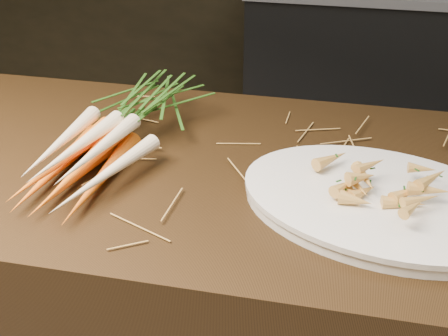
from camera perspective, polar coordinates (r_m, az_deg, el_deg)
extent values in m
cube|color=black|center=(3.06, 20.05, 8.95)|extent=(1.80, 0.60, 0.80)
cone|color=#ED5A00|center=(1.12, -16.60, -0.03)|extent=(0.07, 0.31, 0.04)
cone|color=#ED5A00|center=(1.10, -14.54, -0.50)|extent=(0.09, 0.30, 0.04)
cone|color=#ED5A00|center=(1.07, -12.38, -1.00)|extent=(0.06, 0.30, 0.04)
cone|color=#ED5A00|center=(1.09, -16.10, 0.84)|extent=(0.10, 0.30, 0.04)
cone|color=#ED5A00|center=(1.06, -14.01, 0.38)|extent=(0.07, 0.31, 0.04)
cone|color=beige|center=(1.10, -16.25, 2.56)|extent=(0.04, 0.28, 0.05)
cone|color=beige|center=(1.07, -14.71, 2.10)|extent=(0.08, 0.28, 0.04)
cone|color=beige|center=(1.06, -12.66, 1.84)|extent=(0.07, 0.28, 0.05)
cone|color=beige|center=(1.03, -11.90, -0.62)|extent=(0.12, 0.28, 0.03)
ellipsoid|color=#356E1E|center=(1.27, -8.37, 6.63)|extent=(0.22, 0.28, 0.10)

